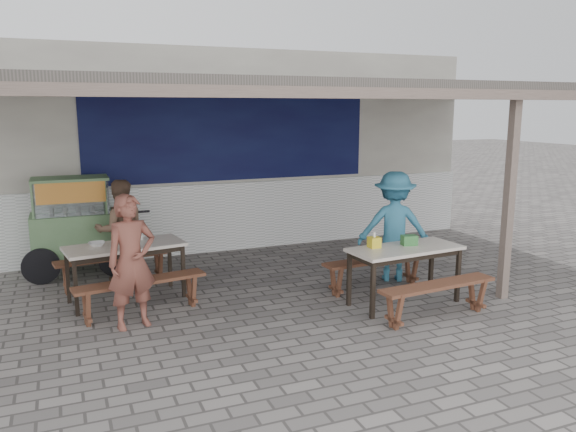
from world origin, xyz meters
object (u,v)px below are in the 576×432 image
(bench_left_wall, at_px, (114,263))
(condiment_bowl, at_px, (97,244))
(bench_right_street, at_px, (438,292))
(donation_box, at_px, (409,240))
(vendor_cart, at_px, (75,222))
(patron_wall_side, at_px, (121,230))
(bench_left_street, at_px, (141,288))
(table_left, at_px, (125,251))
(patron_street_side, at_px, (132,262))
(condiment_jar, at_px, (141,236))
(patron_right_table, at_px, (394,226))
(table_right, at_px, (405,253))
(bench_right_wall, at_px, (375,266))
(tissue_box, at_px, (374,242))

(bench_left_wall, relative_size, condiment_bowl, 7.79)
(bench_right_street, height_order, donation_box, donation_box)
(vendor_cart, distance_m, patron_wall_side, 0.81)
(vendor_cart, bearing_deg, bench_right_street, -42.56)
(bench_left_street, bearing_deg, patron_wall_side, 83.14)
(table_left, distance_m, vendor_cart, 1.60)
(patron_street_side, distance_m, condiment_jar, 1.24)
(patron_wall_side, height_order, patron_right_table, patron_right_table)
(table_right, relative_size, condiment_jar, 19.33)
(patron_wall_side, bearing_deg, table_right, 141.26)
(bench_right_street, distance_m, vendor_cart, 5.34)
(bench_right_wall, bearing_deg, table_left, 160.27)
(tissue_box, xyz_separation_m, condiment_jar, (-2.68, 1.59, -0.03))
(patron_wall_side, xyz_separation_m, donation_box, (3.36, -2.37, 0.07))
(bench_left_street, xyz_separation_m, donation_box, (3.30, -0.77, 0.47))
(tissue_box, height_order, condiment_bowl, tissue_box)
(patron_street_side, xyz_separation_m, donation_box, (3.43, -0.44, 0.04))
(bench_left_street, height_order, tissue_box, tissue_box)
(bench_left_wall, distance_m, patron_street_side, 1.68)
(tissue_box, relative_size, condiment_bowl, 0.66)
(table_right, relative_size, tissue_box, 11.11)
(patron_wall_side, distance_m, donation_box, 4.11)
(donation_box, bearing_deg, patron_wall_side, 144.80)
(table_right, height_order, bench_right_wall, table_right)
(table_left, distance_m, patron_right_table, 3.77)
(bench_left_wall, bearing_deg, patron_wall_side, 56.14)
(bench_left_wall, distance_m, condiment_bowl, 0.76)
(bench_right_wall, bearing_deg, donation_box, -78.36)
(table_right, bearing_deg, condiment_bowl, 152.07)
(patron_right_table, relative_size, condiment_jar, 20.47)
(condiment_jar, xyz_separation_m, condiment_bowl, (-0.58, -0.17, -0.01))
(table_right, distance_m, bench_right_street, 0.71)
(bench_right_wall, bearing_deg, tissue_box, -128.34)
(bench_left_street, distance_m, bench_right_street, 3.57)
(bench_right_wall, distance_m, patron_wall_side, 3.70)
(bench_left_street, distance_m, patron_street_side, 0.56)
(bench_left_street, distance_m, condiment_bowl, 0.94)
(table_left, xyz_separation_m, table_right, (3.29, -1.49, -0.00))
(tissue_box, distance_m, donation_box, 0.49)
(patron_wall_side, xyz_separation_m, condiment_bowl, (-0.39, -0.89, 0.03))
(bench_right_wall, bearing_deg, bench_left_wall, 150.92)
(table_right, distance_m, patron_right_table, 1.05)
(table_right, relative_size, patron_street_side, 0.97)
(vendor_cart, distance_m, patron_street_side, 2.53)
(bench_right_wall, xyz_separation_m, patron_street_side, (-3.27, -0.11, 0.44))
(vendor_cart, distance_m, patron_right_table, 4.75)
(donation_box, bearing_deg, patron_right_table, 69.21)
(table_right, xyz_separation_m, bench_right_wall, (-0.05, 0.63, -0.33))
(table_left, relative_size, patron_wall_side, 1.06)
(table_right, relative_size, vendor_cart, 0.81)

